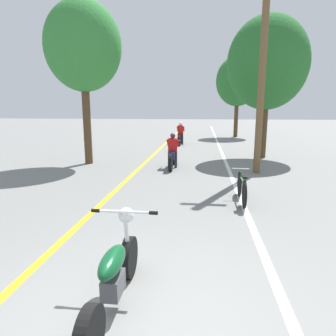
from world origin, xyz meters
The scene contains 11 objects.
ground_plane centered at (0.00, 0.00, 0.00)m, with size 120.00×120.00×0.00m, color slate.
lane_stripe_center centered at (-1.70, 12.32, 0.00)m, with size 0.14×48.00×0.01m, color yellow.
lane_stripe_edge centered at (1.76, 12.32, 0.00)m, with size 0.14×48.00×0.01m, color white.
utility_pole centered at (2.70, 8.27, 3.81)m, with size 1.10×0.24×7.43m.
roadside_tree_right_near centered at (3.56, 11.81, 4.27)m, with size 3.59×3.23×6.36m.
roadside_tree_right_far centered at (3.36, 22.09, 4.35)m, with size 3.37×3.03×6.31m.
roadside_tree_left centered at (-4.04, 9.38, 4.67)m, with size 3.06×2.75×6.46m.
motorcycle_foreground centered at (-0.24, 0.38, 0.44)m, with size 0.87×2.06×1.04m.
motorcycle_rider_lead centered at (-0.42, 8.91, 0.51)m, with size 0.50×2.15×1.36m.
motorcycle_rider_far centered at (-0.68, 16.44, 0.54)m, with size 0.50×2.13×1.45m.
bicycle_parked centered at (1.74, 4.70, 0.36)m, with size 0.44×1.63×0.77m.
Camera 1 is at (0.74, -2.67, 2.32)m, focal length 32.00 mm.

